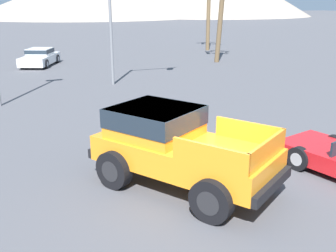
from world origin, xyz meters
TOP-DOWN VIEW (x-y plane):
  - ground_plane at (0.00, 0.00)m, footprint 320.00×320.00m
  - orange_pickup_truck at (-0.61, 0.54)m, footprint 4.13×5.06m
  - parked_car_white at (-1.46, 22.20)m, footprint 3.41×4.63m
  - traffic_light_crosswalk at (2.76, 13.43)m, footprint 3.44×0.38m

SIDE VIEW (x-z plane):
  - ground_plane at x=0.00m, z-range 0.00..0.00m
  - parked_car_white at x=-1.46m, z-range 0.01..1.24m
  - orange_pickup_truck at x=-0.61m, z-range 0.13..2.06m
  - traffic_light_crosswalk at x=2.76m, z-range 1.13..6.98m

